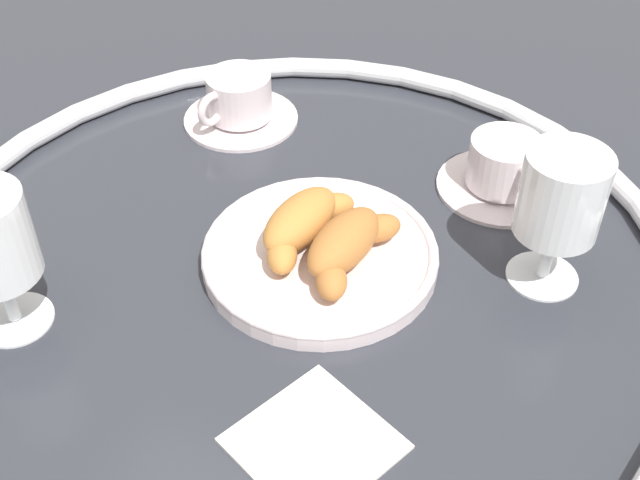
% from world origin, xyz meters
% --- Properties ---
extents(ground_plane, '(2.20, 2.20, 0.00)m').
position_xyz_m(ground_plane, '(0.00, 0.00, 0.00)').
color(ground_plane, '#2D3038').
extents(table_chrome_rim, '(0.75, 0.75, 0.02)m').
position_xyz_m(table_chrome_rim, '(0.00, 0.00, 0.01)').
color(table_chrome_rim, silver).
rests_on(table_chrome_rim, ground_plane).
extents(pastry_plate, '(0.23, 0.23, 0.02)m').
position_xyz_m(pastry_plate, '(-0.01, 0.02, 0.01)').
color(pastry_plate, silver).
rests_on(pastry_plate, ground_plane).
extents(croissant_large, '(0.13, 0.08, 0.04)m').
position_xyz_m(croissant_large, '(-0.02, -0.00, 0.04)').
color(croissant_large, '#BC7A38').
rests_on(croissant_large, pastry_plate).
extents(croissant_small, '(0.13, 0.08, 0.04)m').
position_xyz_m(croissant_small, '(-0.01, 0.05, 0.04)').
color(croissant_small, '#AD6B33').
rests_on(croissant_small, pastry_plate).
extents(coffee_cup_near, '(0.14, 0.14, 0.06)m').
position_xyz_m(coffee_cup_near, '(-0.21, -0.16, 0.03)').
color(coffee_cup_near, silver).
rests_on(coffee_cup_near, ground_plane).
extents(coffee_cup_far, '(0.14, 0.14, 0.06)m').
position_xyz_m(coffee_cup_far, '(-0.19, 0.16, 0.03)').
color(coffee_cup_far, silver).
rests_on(coffee_cup_far, ground_plane).
extents(juice_glass_left, '(0.08, 0.08, 0.14)m').
position_xyz_m(juice_glass_left, '(-0.07, 0.23, 0.10)').
color(juice_glass_left, white).
rests_on(juice_glass_left, ground_plane).
extents(folded_napkin, '(0.15, 0.15, 0.01)m').
position_xyz_m(folded_napkin, '(0.18, 0.09, 0.00)').
color(folded_napkin, silver).
rests_on(folded_napkin, ground_plane).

